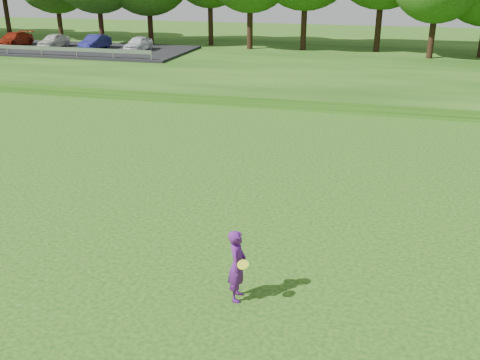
# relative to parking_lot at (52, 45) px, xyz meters

# --- Properties ---
(ground) EXTENTS (140.00, 140.00, 0.00)m
(ground) POSITION_rel_parking_lot_xyz_m (24.10, -32.80, -1.01)
(ground) COLOR #18440D
(ground) RESTS_ON ground
(berm) EXTENTS (130.00, 30.00, 0.60)m
(berm) POSITION_rel_parking_lot_xyz_m (24.10, 1.20, -0.71)
(berm) COLOR #18440D
(berm) RESTS_ON ground
(walking_path) EXTENTS (130.00, 1.60, 0.04)m
(walking_path) POSITION_rel_parking_lot_xyz_m (24.10, -12.80, -0.99)
(walking_path) COLOR gray
(walking_path) RESTS_ON ground
(parking_lot) EXTENTS (24.00, 9.00, 1.38)m
(parking_lot) POSITION_rel_parking_lot_xyz_m (0.00, 0.00, 0.00)
(parking_lot) COLOR black
(parking_lot) RESTS_ON berm
(woman) EXTENTS (0.56, 0.71, 1.71)m
(woman) POSITION_rel_parking_lot_xyz_m (25.29, -31.66, -0.16)
(woman) COLOR #5A1A76
(woman) RESTS_ON ground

